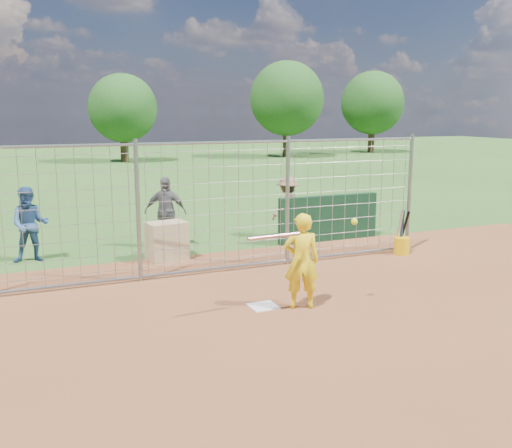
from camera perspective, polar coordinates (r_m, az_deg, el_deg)
name	(u,v)px	position (r m, az deg, el deg)	size (l,w,h in m)	color
ground	(258,303)	(9.37, 0.24, -7.93)	(100.00, 100.00, 0.00)	#2D591E
infield_dirt	(361,382)	(6.93, 10.50, -15.23)	(18.00, 18.00, 0.00)	brown
home_plate	(263,306)	(9.20, 0.74, -8.24)	(0.43, 0.43, 0.02)	silver
dugout_wall	(328,218)	(13.85, 7.25, 0.60)	(2.60, 0.20, 1.10)	#11381E
batter	(302,261)	(8.97, 4.58, -3.71)	(0.56, 0.37, 1.54)	yellow
bystander_a	(30,225)	(12.59, -21.67, -0.07)	(0.76, 0.59, 1.57)	#2A4D80
bystander_b	(165,212)	(13.16, -9.06, 1.18)	(0.96, 0.40, 1.64)	#59595E
bystander_c	(288,207)	(14.15, 3.19, 1.72)	(0.97, 0.56, 1.50)	brown
equipment_bin	(167,241)	(12.13, -8.90, -1.67)	(0.80, 0.55, 0.80)	tan
equipment_in_play	(294,232)	(8.54, 3.86, -0.84)	(1.85, 0.14, 0.20)	silver
bucket_with_bats	(402,243)	(12.84, 14.37, -1.89)	(0.34, 0.37, 0.98)	yellow
backstop_fence	(217,208)	(10.88, -3.94, 1.57)	(9.08, 0.08, 2.60)	gray
tree_line	(124,101)	(36.87, -13.06, 11.87)	(44.66, 6.72, 6.48)	#3F2B19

